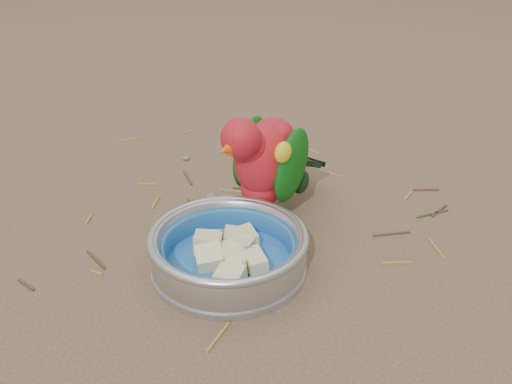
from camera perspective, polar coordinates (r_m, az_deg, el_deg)
The scene contains 6 objects.
ground at distance 0.88m, azimuth -9.18°, elevation -5.20°, with size 60.00×60.00×0.00m, color brown.
food_bowl at distance 0.81m, azimuth -2.72°, elevation -7.37°, with size 0.22×0.22×0.02m, color #B2B2BA.
bowl_wall at distance 0.79m, azimuth -2.77°, elevation -5.61°, with size 0.22×0.22×0.04m, color #B2B2BA, non-canonical shape.
fruit_wedges at distance 0.79m, azimuth -2.76°, elevation -6.02°, with size 0.13×0.13×0.03m, color beige, non-canonical shape.
lory_parrot at distance 0.88m, azimuth 0.84°, elevation 2.35°, with size 0.11×0.23×0.18m, color #B1141D, non-canonical shape.
ground_debris at distance 0.93m, azimuth -5.91°, elevation -2.44°, with size 0.90×0.80×0.01m, color olive, non-canonical shape.
Camera 1 is at (0.56, -0.47, 0.48)m, focal length 40.00 mm.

